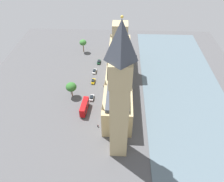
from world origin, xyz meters
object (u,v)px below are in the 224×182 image
at_px(parliament_building, 119,71).
at_px(plane_tree_midblock, 71,87).
at_px(pedestrian_trailing, 98,126).
at_px(clock_tower, 120,96).
at_px(street_lamp_slot_10, 70,88).
at_px(car_dark_green_near_tower, 99,62).
at_px(car_white_far_end, 95,71).
at_px(car_silver_leading, 92,98).
at_px(pedestrian_corner, 104,86).
at_px(car_yellow_cab_under_trees, 93,81).
at_px(plane_tree_kerbside, 83,43).
at_px(pedestrian_by_river_gate, 107,55).
at_px(double_decker_bus_opposite_hall, 84,107).

bearing_deg(parliament_building, plane_tree_midblock, 27.52).
relative_size(pedestrian_trailing, plane_tree_midblock, 0.19).
distance_m(clock_tower, street_lamp_slot_10, 48.77).
relative_size(car_dark_green_near_tower, car_white_far_end, 1.02).
distance_m(car_silver_leading, pedestrian_corner, 11.64).
height_order(car_yellow_cab_under_trees, street_lamp_slot_10, street_lamp_slot_10).
xyz_separation_m(pedestrian_corner, pedestrian_trailing, (0.40, 29.24, -0.04)).
distance_m(car_dark_green_near_tower, plane_tree_kerbside, 19.20).
height_order(car_silver_leading, plane_tree_midblock, plane_tree_midblock).
relative_size(car_white_far_end, pedestrian_trailing, 3.04).
relative_size(car_white_far_end, plane_tree_midblock, 0.57).
bearing_deg(clock_tower, plane_tree_kerbside, -72.07).
bearing_deg(plane_tree_kerbside, car_white_far_end, 112.41).
height_order(car_white_far_end, pedestrian_corner, car_white_far_end).
bearing_deg(pedestrian_by_river_gate, plane_tree_kerbside, 98.29).
xyz_separation_m(clock_tower, car_dark_green_near_tower, (13.98, -65.53, -27.71)).
height_order(clock_tower, car_white_far_end, clock_tower).
relative_size(car_white_far_end, car_silver_leading, 1.04).
bearing_deg(clock_tower, pedestrian_trailing, -51.13).
bearing_deg(car_yellow_cab_under_trees, pedestrian_trailing, -77.19).
height_order(car_yellow_cab_under_trees, pedestrian_by_river_gate, car_yellow_cab_under_trees).
xyz_separation_m(car_white_far_end, double_decker_bus_opposite_hall, (1.32, 32.94, 1.74)).
relative_size(plane_tree_midblock, plane_tree_kerbside, 0.93).
height_order(double_decker_bus_opposite_hall, pedestrian_trailing, double_decker_bus_opposite_hall).
bearing_deg(pedestrian_trailing, plane_tree_kerbside, -165.86).
height_order(pedestrian_corner, plane_tree_midblock, plane_tree_midblock).
relative_size(car_dark_green_near_tower, plane_tree_kerbside, 0.54).
xyz_separation_m(clock_tower, pedestrian_corner, (9.02, -40.92, -27.85)).
relative_size(car_white_far_end, street_lamp_slot_10, 0.72).
distance_m(pedestrian_by_river_gate, street_lamp_slot_10, 43.95).
bearing_deg(plane_tree_kerbside, clock_tower, 107.93).
bearing_deg(street_lamp_slot_10, pedestrian_by_river_gate, -112.44).
xyz_separation_m(car_white_far_end, pedestrian_trailing, (-6.09, 43.04, -0.18)).
xyz_separation_m(parliament_building, car_silver_leading, (13.56, 14.39, -7.25)).
relative_size(car_yellow_cab_under_trees, plane_tree_midblock, 0.56).
height_order(car_white_far_end, street_lamp_slot_10, street_lamp_slot_10).
bearing_deg(pedestrian_by_river_gate, car_yellow_cab_under_trees, -166.09).
relative_size(pedestrian_by_river_gate, plane_tree_midblock, 0.20).
height_order(car_white_far_end, car_yellow_cab_under_trees, same).
height_order(parliament_building, plane_tree_kerbside, parliament_building).
height_order(car_dark_green_near_tower, car_white_far_end, same).
distance_m(car_silver_leading, pedestrian_trailing, 19.55).
xyz_separation_m(car_white_far_end, plane_tree_midblock, (9.33, 22.25, 5.11)).
bearing_deg(plane_tree_midblock, car_silver_leading, 169.82).
bearing_deg(parliament_building, double_decker_bus_opposite_hall, 55.40).
xyz_separation_m(car_yellow_cab_under_trees, pedestrian_by_river_gate, (-6.21, -29.41, -0.12)).
distance_m(double_decker_bus_opposite_hall, street_lamp_slot_10, 15.05).
bearing_deg(car_white_far_end, clock_tower, -69.75).
distance_m(car_white_far_end, car_silver_leading, 24.15).
height_order(car_white_far_end, car_silver_leading, same).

